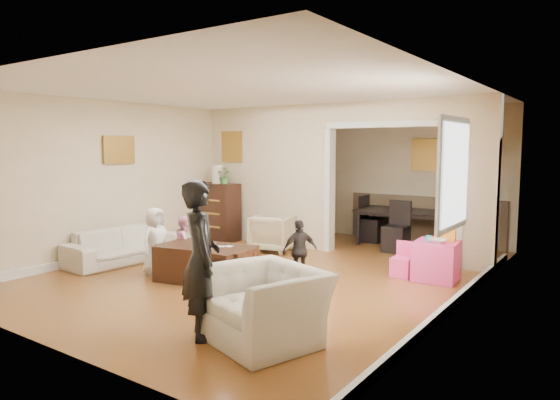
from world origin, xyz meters
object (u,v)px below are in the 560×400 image
Objects in this scene: coffee_cup at (209,244)px; sofa at (126,245)px; armchair_back at (273,233)px; child_kneel_a at (155,241)px; armchair_front at (264,305)px; dresser at (218,212)px; child_toddler at (300,250)px; coffee_table at (206,263)px; cyan_cup at (429,238)px; child_kneel_b at (185,243)px; table_lamp at (217,174)px; dining_table at (409,228)px; adult_person at (201,259)px; play_table at (436,261)px.

sofa is at bearing 175.23° from coffee_cup.
child_kneel_a is (-0.42, -2.32, 0.17)m from armchair_back.
sofa is 20.59× the size of coffee_cup.
dresser is at bearing 155.09° from armchair_front.
coffee_cup is 0.11× the size of child_toddler.
cyan_cup reaches higher than coffee_table.
child_kneel_b is at bearing 156.80° from coffee_table.
armchair_front is 5.31m from dresser.
child_kneel_a is (1.06, -2.53, -0.08)m from dresser.
coffee_cup is at bearing -86.68° from child_kneel_a.
table_lamp is 4.50× the size of cyan_cup.
coffee_table is 1.30m from child_toddler.
dining_table is 1.24× the size of adult_person.
play_table is at bearing 160.04° from armchair_back.
armchair_front is at bearing -33.23° from coffee_table.
child_kneel_b is (1.16, 0.19, 0.13)m from sofa.
play_table is at bearing -62.43° from child_kneel_a.
sofa is at bearing -88.82° from table_lamp.
child_kneel_b reaches higher than coffee_cup.
sofa is 1.42× the size of coffee_table.
table_lamp is 2.57m from child_kneel_b.
child_toddler is at bearing 122.22° from armchair_back.
table_lamp reaches higher than play_table.
coffee_cup is (0.10, -0.05, 0.29)m from coffee_table.
adult_person is at bearing -48.03° from coffee_table.
armchair_front is at bearing -101.73° from play_table.
armchair_front is 2.99× the size of table_lamp.
sofa is 1.07m from child_kneel_a.
coffee_table is 0.69× the size of dining_table.
child_kneel_b reaches higher than armchair_back.
dresser is 3.14× the size of table_lamp.
coffee_table is (1.91, -2.38, -1.06)m from table_lamp.
coffee_table is (-1.94, 1.27, -0.10)m from armchair_front.
cyan_cup reaches higher than coffee_cup.
table_lamp is at bearing -9.44° from adult_person.
child_kneel_a reaches higher than child_toddler.
armchair_front is at bearing -43.49° from dresser.
armchair_back is 1.96× the size of table_lamp.
child_kneel_a reaches higher than sofa.
armchair_back is (1.43, 2.06, 0.05)m from sofa.
cyan_cup is 0.04× the size of dining_table.
sofa is at bearing -40.37° from child_toddler.
armchair_back is at bearing -96.48° from child_toddler.
coffee_cup is at bearing 89.50° from armchair_back.
coffee_cup reaches higher than play_table.
child_toddler reaches higher than coffee_cup.
table_lamp is 0.63× the size of play_table.
child_toddler is (-1.44, -1.06, -0.16)m from cyan_cup.
armchair_front is at bearing -114.57° from child_kneel_a.
cyan_cup is 0.05× the size of adult_person.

